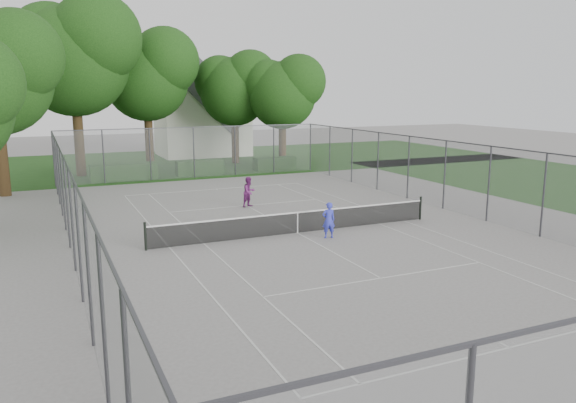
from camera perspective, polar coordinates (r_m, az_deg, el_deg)
name	(u,v)px	position (r m, az deg, el deg)	size (l,w,h in m)	color
ground	(298,233)	(23.99, 0.98, -3.24)	(120.00, 120.00, 0.00)	slate
grass_far	(167,163)	(48.43, -12.18, 3.89)	(60.00, 20.00, 0.00)	#193E11
court_markings	(298,233)	(23.98, 0.98, -3.23)	(11.03, 23.83, 0.01)	beige
tennis_net	(298,222)	(23.86, 0.98, -2.05)	(12.87, 0.10, 1.10)	black
perimeter_fence	(298,192)	(23.60, 0.99, 1.02)	(18.08, 34.08, 3.52)	#38383D
tree_far_left	(74,52)	(42.28, -20.88, 14.05)	(8.69, 7.93, 12.49)	#332212
tree_far_midleft	(147,72)	(45.59, -14.10, 12.67)	(7.48, 6.83, 10.75)	#332212
tree_far_midright	(235,86)	(46.85, -5.36, 11.61)	(6.41, 5.85, 9.22)	#332212
tree_far_right	(284,90)	(45.00, -0.46, 11.29)	(6.11, 5.58, 8.78)	#332212
hedge_left	(124,172)	(39.77, -16.36, 2.92)	(4.37, 1.31, 1.09)	#1C4315
hedge_mid	(200,168)	(40.81, -8.96, 3.42)	(3.38, 0.96, 1.06)	#1C4315
hedge_right	(274,163)	(43.14, -1.39, 3.90)	(3.17, 1.16, 0.95)	#1C4315
house	(202,113)	(53.31, -8.75, 8.91)	(7.86, 6.09, 9.79)	white
girl_player	(329,220)	(23.14, 4.15, -1.90)	(0.55, 0.36, 1.50)	#383FD5
woman_player	(249,192)	(29.30, -3.97, 0.98)	(0.77, 0.60, 1.58)	#772772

